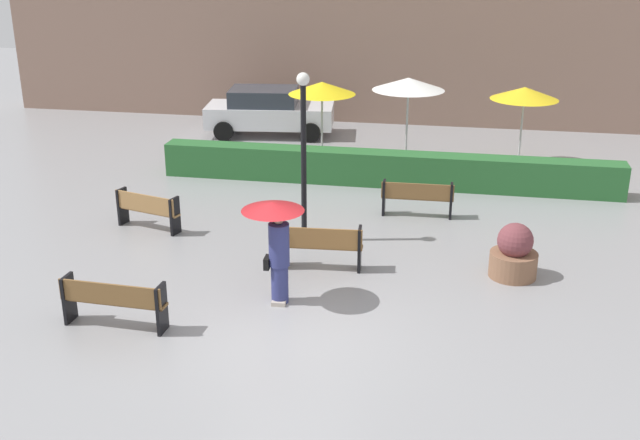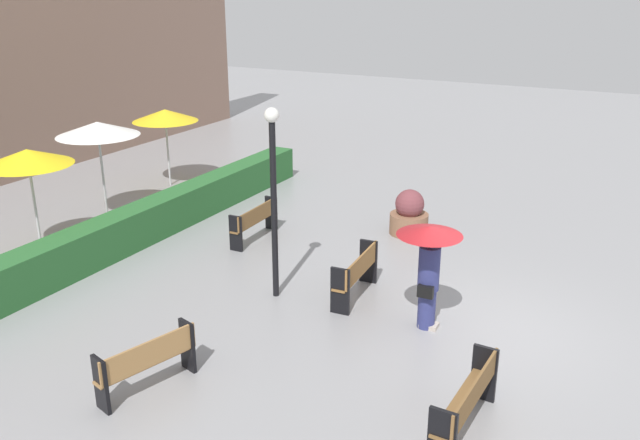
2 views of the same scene
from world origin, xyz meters
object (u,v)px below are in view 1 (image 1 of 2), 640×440
Objects in this scene: bench_near_left at (113,300)px; planter_pot at (514,254)px; bench_mid_center at (322,244)px; patio_umbrella_white at (409,84)px; lamp_post at (304,140)px; parked_car at (268,111)px; patio_umbrella_yellow_far at (525,93)px; bench_far_left at (147,208)px; pedestrian_with_umbrella at (276,234)px; patio_umbrella_yellow at (322,88)px; bench_back_row at (417,196)px.

planter_pot is at bearing 26.50° from bench_near_left.
patio_umbrella_white reaches higher than bench_mid_center.
lamp_post is 0.85× the size of parked_car.
patio_umbrella_yellow_far reaches higher than bench_near_left.
lamp_post is at bearing -0.08° from bench_far_left.
bench_near_left is 5.45m from lamp_post.
planter_pot is at bearing -93.75° from patio_umbrella_yellow_far.
parked_car reaches higher than bench_far_left.
parked_car is (-3.75, 10.48, 0.27)m from bench_mid_center.
pedestrian_with_umbrella is 8.99m from patio_umbrella_yellow.
lamp_post reaches higher than bench_mid_center.
patio_umbrella_yellow is (-5.15, 6.95, 1.79)m from planter_pot.
patio_umbrella_yellow is 1.06× the size of patio_umbrella_yellow_far.
pedestrian_with_umbrella reaches higher than bench_near_left.
patio_umbrella_white reaches higher than pedestrian_with_umbrella.
lamp_post is 1.61× the size of patio_umbrella_yellow_far.
lamp_post is 1.53× the size of patio_umbrella_yellow.
patio_umbrella_yellow is at bearing -170.22° from patio_umbrella_yellow_far.
parked_car is at bearing 86.19° from bench_far_left.
bench_back_row is at bearing 18.29° from bench_far_left.
patio_umbrella_white is 1.12× the size of patio_umbrella_yellow_far.
bench_mid_center is 7.95m from patio_umbrella_white.
bench_back_row is 3.58m from lamp_post.
bench_mid_center is at bearing -98.03° from patio_umbrella_white.
lamp_post reaches higher than bench_far_left.
parked_car is (-7.56, 10.13, 0.34)m from planter_pot.
patio_umbrella_white is at bearing 74.30° from lamp_post.
bench_back_row is 0.88× the size of pedestrian_with_umbrella.
patio_umbrella_yellow_far is at bearing 61.32° from bench_back_row.
planter_pot reaches higher than bench_near_left.
parked_car is (-3.20, 12.09, -0.54)m from pedestrian_with_umbrella.
bench_back_row is 4.65m from patio_umbrella_white.
planter_pot is 0.30× the size of lamp_post.
patio_umbrella_white is at bearing 68.79° from bench_near_left.
pedestrian_with_umbrella is 12.52m from parked_car.
bench_back_row is 0.67× the size of patio_umbrella_white.
bench_near_left is 10.68m from patio_umbrella_yellow.
bench_near_left is 13.67m from patio_umbrella_yellow_far.
patio_umbrella_yellow is (1.75, 10.39, 1.74)m from bench_near_left.
patio_umbrella_white is (5.43, 6.20, 1.89)m from bench_far_left.
patio_umbrella_yellow_far is at bearing -15.27° from parked_car.
bench_far_left is 8.23m from planter_pot.
patio_umbrella_yellow_far reaches higher than planter_pot.
patio_umbrella_white is (2.42, 0.36, 0.14)m from patio_umbrella_yellow.
bench_far_left is 0.87× the size of bench_near_left.
planter_pot is 0.46× the size of patio_umbrella_yellow.
bench_mid_center is 3.83m from planter_pot.
bench_near_left is at bearing -149.79° from pedestrian_with_umbrella.
bench_mid_center is 1.89m from pedestrian_with_umbrella.
patio_umbrella_yellow_far is (5.67, 0.98, -0.13)m from patio_umbrella_yellow.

